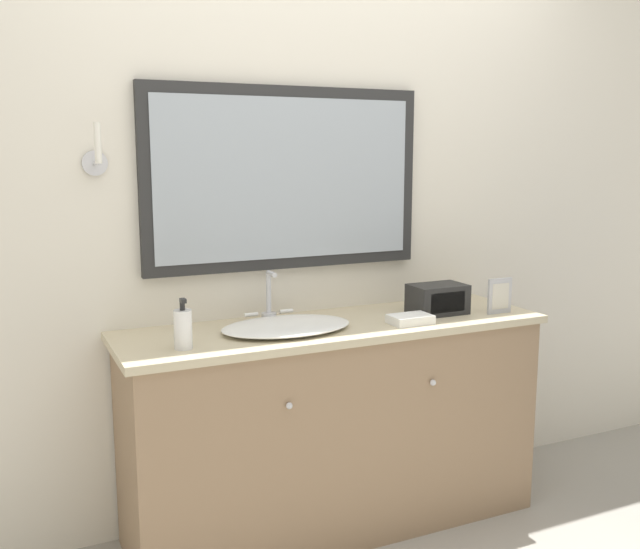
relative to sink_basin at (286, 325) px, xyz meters
The scene contains 7 objects.
wall_back 0.55m from the sink_basin, 54.41° to the left, with size 8.00×0.18×2.55m.
vanity_counter 0.49m from the sink_basin, ahead, with size 1.71×0.51×0.85m.
sink_basin is the anchor object (origin of this frame).
soap_bottle 0.43m from the sink_basin, 167.53° to the right, with size 0.06×0.06×0.18m.
appliance_box 0.68m from the sink_basin, ahead, with size 0.23×0.15×0.12m.
picture_frame 0.93m from the sink_basin, ahead, with size 0.12×0.01×0.15m.
hand_towel_near_sink 0.50m from the sink_basin, 12.79° to the right, with size 0.16×0.11×0.03m.
Camera 1 is at (-1.21, -2.18, 1.52)m, focal length 40.00 mm.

